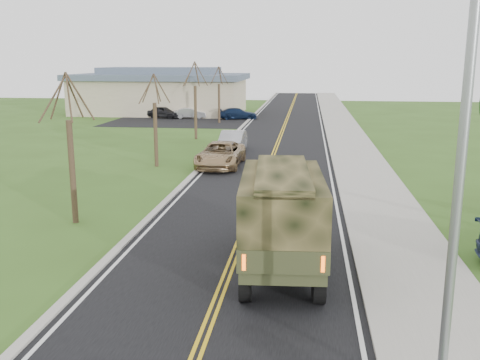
# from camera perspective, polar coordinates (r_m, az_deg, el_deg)

# --- Properties ---
(road) EXTENTS (8.00, 120.00, 0.01)m
(road) POSITION_cam_1_polar(r_m,az_deg,el_deg) (50.48, 4.54, 5.21)
(road) COLOR black
(road) RESTS_ON ground
(curb_right) EXTENTS (0.30, 120.00, 0.12)m
(curb_right) POSITION_cam_1_polar(r_m,az_deg,el_deg) (50.45, 9.27, 5.15)
(curb_right) COLOR #9E998E
(curb_right) RESTS_ON ground
(sidewalk_right) EXTENTS (3.20, 120.00, 0.10)m
(sidewalk_right) POSITION_cam_1_polar(r_m,az_deg,el_deg) (50.54, 11.26, 5.07)
(sidewalk_right) COLOR #9E998E
(sidewalk_right) RESTS_ON ground
(curb_left) EXTENTS (0.30, 120.00, 0.10)m
(curb_left) POSITION_cam_1_polar(r_m,az_deg,el_deg) (50.83, -0.16, 5.36)
(curb_left) COLOR #9E998E
(curb_left) RESTS_ON ground
(street_light) EXTENTS (1.65, 0.22, 8.00)m
(street_light) POSITION_cam_1_polar(r_m,az_deg,el_deg) (10.06, 21.78, -0.18)
(street_light) COLOR gray
(street_light) RESTS_ON ground
(bare_tree_a) EXTENTS (1.93, 2.26, 6.08)m
(bare_tree_a) POSITION_cam_1_polar(r_m,az_deg,el_deg) (22.42, -17.54, 2.09)
(bare_tree_a) COLOR #38281C
(bare_tree_a) RESTS_ON ground
(bare_tree_b) EXTENTS (1.83, 2.14, 5.73)m
(bare_tree_b) POSITION_cam_1_polar(r_m,az_deg,el_deg) (33.58, -9.02, 5.60)
(bare_tree_b) COLOR #38281C
(bare_tree_b) RESTS_ON ground
(bare_tree_c) EXTENTS (2.04, 2.39, 6.42)m
(bare_tree_c) POSITION_cam_1_polar(r_m,az_deg,el_deg) (45.14, -4.78, 7.87)
(bare_tree_c) COLOR #38281C
(bare_tree_c) RESTS_ON ground
(bare_tree_d) EXTENTS (1.88, 2.20, 5.91)m
(bare_tree_d) POSITION_cam_1_polar(r_m,az_deg,el_deg) (56.92, -2.25, 8.66)
(bare_tree_d) COLOR #38281C
(bare_tree_d) RESTS_ON ground
(commercial_building) EXTENTS (25.50, 21.50, 5.65)m
(commercial_building) POSITION_cam_1_polar(r_m,az_deg,el_deg) (68.58, -8.38, 9.33)
(commercial_building) COLOR tan
(commercial_building) RESTS_ON ground
(military_truck) EXTENTS (2.78, 6.89, 3.36)m
(military_truck) POSITION_cam_1_polar(r_m,az_deg,el_deg) (16.62, 4.45, -3.38)
(military_truck) COLOR black
(military_truck) RESTS_ON ground
(suv_champagne) EXTENTS (2.67, 5.57, 1.53)m
(suv_champagne) POSITION_cam_1_polar(r_m,az_deg,el_deg) (33.35, -2.09, 2.73)
(suv_champagne) COLOR #9E8059
(suv_champagne) RESTS_ON ground
(sedan_silver) EXTENTS (1.68, 4.71, 1.55)m
(sedan_silver) POSITION_cam_1_polar(r_m,az_deg,el_deg) (38.48, -0.83, 4.08)
(sedan_silver) COLOR #A2A2A6
(sedan_silver) RESTS_ON ground
(lot_car_dark) EXTENTS (4.37, 2.92, 1.38)m
(lot_car_dark) POSITION_cam_1_polar(r_m,az_deg,el_deg) (62.48, -8.09, 7.19)
(lot_car_dark) COLOR black
(lot_car_dark) RESTS_ON ground
(lot_car_silver) EXTENTS (3.84, 1.92, 1.21)m
(lot_car_silver) POSITION_cam_1_polar(r_m,az_deg,el_deg) (61.76, -5.35, 7.12)
(lot_car_silver) COLOR #A4A3A8
(lot_car_silver) RESTS_ON ground
(lot_car_navy) EXTENTS (4.61, 2.66, 1.26)m
(lot_car_navy) POSITION_cam_1_polar(r_m,az_deg,el_deg) (60.74, -0.24, 7.10)
(lot_car_navy) COLOR #0F1C37
(lot_car_navy) RESTS_ON ground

